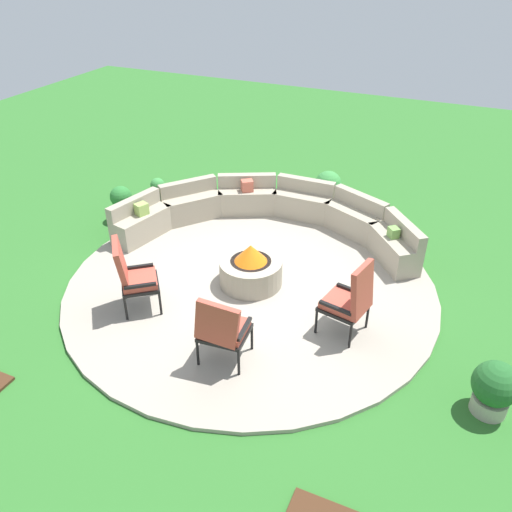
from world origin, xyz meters
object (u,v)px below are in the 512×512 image
Objects in this scene: curved_stone_bench at (269,214)px; lounge_chair_back_left at (351,299)px; lounge_chair_front_left at (132,275)px; lounge_chair_front_right at (222,328)px; potted_plant_2 at (122,202)px; potted_plant_0 at (158,191)px; fire_pit at (251,269)px; potted_plant_1 at (328,186)px; potted_plant_3 at (495,387)px.

lounge_chair_back_left is at bearing -47.23° from curved_stone_bench.
lounge_chair_back_left is at bearing 64.95° from lounge_chair_front_left.
curved_stone_bench is 4.99× the size of lounge_chair_front_right.
lounge_chair_front_left is at bearing -50.23° from potted_plant_2.
lounge_chair_back_left is at bearing -27.30° from potted_plant_0.
lounge_chair_front_right is (0.81, -3.50, 0.24)m from curved_stone_bench.
fire_pit is 0.86× the size of lounge_chair_front_left.
curved_stone_bench is at bearing 14.63° from potted_plant_2.
potted_plant_1 is (3.08, 1.55, 0.03)m from potted_plant_0.
potted_plant_1 is 0.97× the size of potted_plant_2.
potted_plant_0 is at bearing -153.26° from potted_plant_1.
potted_plant_3 is at bearing -24.85° from potted_plant_0.
fire_pit reaches higher than potted_plant_2.
lounge_chair_front_left reaches higher than potted_plant_2.
fire_pit is at bearing -93.42° from potted_plant_1.
fire_pit is 3.41m from potted_plant_0.
potted_plant_1 reaches higher than potted_plant_0.
fire_pit is at bearing 161.92° from potted_plant_3.
potted_plant_0 is (-2.46, 0.07, -0.04)m from curved_stone_bench.
lounge_chair_front_left is (-0.87, -3.00, 0.27)m from curved_stone_bench.
lounge_chair_front_right is (1.68, -0.49, -0.03)m from lounge_chair_front_left.
curved_stone_bench is at bearing 125.64° from lounge_chair_front_left.
potted_plant_0 is 0.87× the size of potted_plant_2.
lounge_chair_front_right is at bearing -37.76° from potted_plant_2.
lounge_chair_front_right reaches higher than potted_plant_1.
lounge_chair_front_left is 3.08m from lounge_chair_back_left.
lounge_chair_front_left reaches higher than lounge_chair_front_right.
curved_stone_bench is 4.54× the size of lounge_chair_front_left.
lounge_chair_front_left is at bearing -107.88° from potted_plant_1.
potted_plant_3 reaches higher than potted_plant_1.
lounge_chair_back_left is 5.18m from potted_plant_0.
lounge_chair_back_left reaches higher than potted_plant_2.
potted_plant_2 is at bearing 162.02° from fire_pit.
fire_pit is 1.81m from lounge_chair_front_right.
potted_plant_0 is at bearing 169.21° from lounge_chair_front_left.
curved_stone_bench is at bearing -110.94° from potted_plant_1.
potted_plant_3 reaches higher than potted_plant_0.
fire_pit is 3.35m from potted_plant_2.
fire_pit is 1.62× the size of potted_plant_0.
potted_plant_1 is at bearing 123.94° from lounge_chair_front_left.
curved_stone_bench reaches higher than potted_plant_3.
potted_plant_3 is at bearing -53.32° from potted_plant_1.
lounge_chair_front_left is (-1.29, -1.25, 0.31)m from fire_pit.
potted_plant_3 is at bearing -18.04° from potted_plant_2.
lounge_chair_front_left is 1.76m from lounge_chair_front_right.
curved_stone_bench is 3.14m from lounge_chair_front_left.
fire_pit is 3.78m from potted_plant_3.
potted_plant_1 is 0.96× the size of potted_plant_3.
curved_stone_bench is at bearing -1.57° from potted_plant_0.
lounge_chair_back_left reaches higher than fire_pit.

